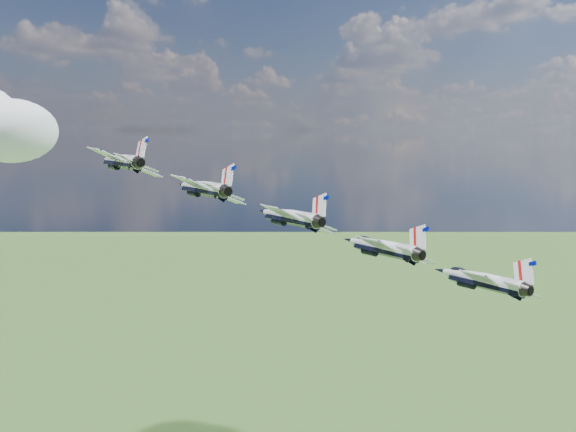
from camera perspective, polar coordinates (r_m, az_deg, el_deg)
jet_0 at (r=90.09m, az=-14.66°, el=4.78°), size 11.26×14.78×7.79m
jet_1 at (r=85.03m, az=-7.69°, el=2.53°), size 11.26×14.78×7.79m
jet_2 at (r=81.51m, az=-0.00°, el=0.00°), size 11.26×14.78×7.79m
jet_3 at (r=79.75m, az=8.20°, el=-2.70°), size 11.26×14.78×7.79m
jet_4 at (r=79.85m, az=16.61°, el=-5.40°), size 11.26×14.78×7.79m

